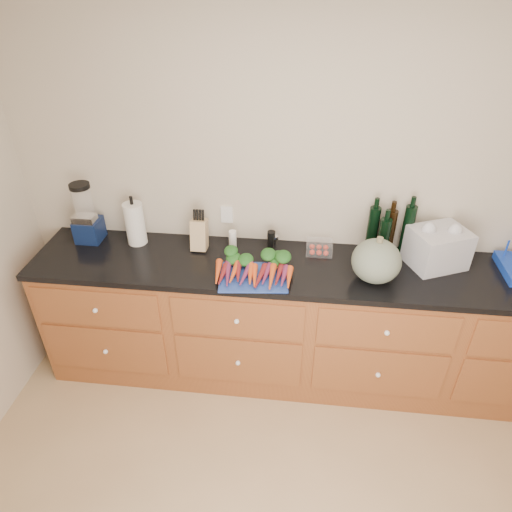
# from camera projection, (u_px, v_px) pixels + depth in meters

# --- Properties ---
(wall_back) EXTENTS (4.10, 0.05, 2.60)m
(wall_back) POSITION_uv_depth(u_px,v_px,m) (318.00, 193.00, 2.95)
(wall_back) COLOR beige
(wall_back) RESTS_ON ground
(cabinets) EXTENTS (3.60, 0.64, 0.90)m
(cabinets) POSITION_uv_depth(u_px,v_px,m) (309.00, 325.00, 3.15)
(cabinets) COLOR brown
(cabinets) RESTS_ON ground
(countertop) EXTENTS (3.64, 0.62, 0.04)m
(countertop) POSITION_uv_depth(u_px,v_px,m) (313.00, 269.00, 2.89)
(countertop) COLOR black
(countertop) RESTS_ON cabinets
(cutting_board) EXTENTS (0.44, 0.35, 0.01)m
(cutting_board) POSITION_uv_depth(u_px,v_px,m) (253.00, 277.00, 2.78)
(cutting_board) COLOR #24419C
(cutting_board) RESTS_ON countertop
(carrots) EXTENTS (0.48, 0.33, 0.06)m
(carrots) POSITION_uv_depth(u_px,v_px,m) (254.00, 269.00, 2.80)
(carrots) COLOR #F0531C
(carrots) RESTS_ON cutting_board
(squash) EXTENTS (0.29, 0.29, 0.26)m
(squash) POSITION_uv_depth(u_px,v_px,m) (376.00, 261.00, 2.70)
(squash) COLOR #576454
(squash) RESTS_ON countertop
(blender_appliance) EXTENTS (0.17, 0.17, 0.42)m
(blender_appliance) POSITION_uv_depth(u_px,v_px,m) (86.00, 216.00, 3.06)
(blender_appliance) COLOR #0E1B42
(blender_appliance) RESTS_ON countertop
(paper_towel) EXTENTS (0.13, 0.13, 0.29)m
(paper_towel) POSITION_uv_depth(u_px,v_px,m) (135.00, 224.00, 3.05)
(paper_towel) COLOR silver
(paper_towel) RESTS_ON countertop
(knife_block) EXTENTS (0.10, 0.10, 0.21)m
(knife_block) POSITION_uv_depth(u_px,v_px,m) (199.00, 235.00, 3.01)
(knife_block) COLOR tan
(knife_block) RESTS_ON countertop
(grinder_salt) EXTENTS (0.05, 0.05, 0.12)m
(grinder_salt) POSITION_uv_depth(u_px,v_px,m) (233.00, 239.00, 3.05)
(grinder_salt) COLOR white
(grinder_salt) RESTS_ON countertop
(grinder_pepper) EXTENTS (0.05, 0.05, 0.13)m
(grinder_pepper) POSITION_uv_depth(u_px,v_px,m) (271.00, 240.00, 3.02)
(grinder_pepper) COLOR black
(grinder_pepper) RESTS_ON countertop
(canister_chrome) EXTENTS (0.04, 0.04, 0.10)m
(canister_chrome) POSITION_uv_depth(u_px,v_px,m) (275.00, 243.00, 3.03)
(canister_chrome) COLOR silver
(canister_chrome) RESTS_ON countertop
(tomato_box) EXTENTS (0.17, 0.14, 0.08)m
(tomato_box) POSITION_uv_depth(u_px,v_px,m) (319.00, 247.00, 3.00)
(tomato_box) COLOR white
(tomato_box) RESTS_ON countertop
(bottles) EXTENTS (0.29, 0.15, 0.35)m
(bottles) POSITION_uv_depth(u_px,v_px,m) (388.00, 233.00, 2.92)
(bottles) COLOR black
(bottles) RESTS_ON countertop
(grocery_bag) EXTENTS (0.41, 0.38, 0.24)m
(grocery_bag) POSITION_uv_depth(u_px,v_px,m) (437.00, 248.00, 2.84)
(grocery_bag) COLOR silver
(grocery_bag) RESTS_ON countertop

